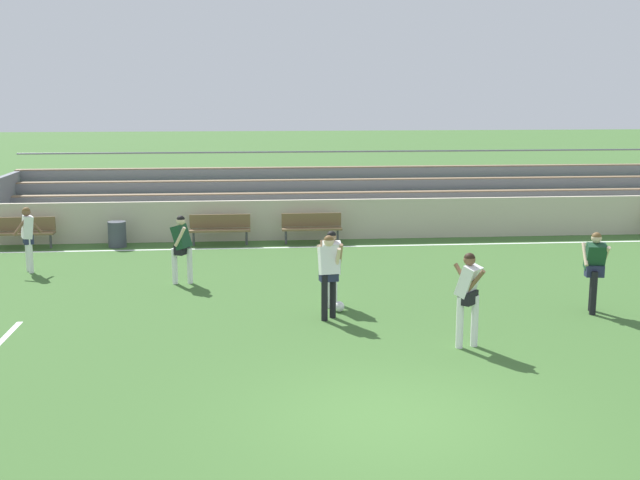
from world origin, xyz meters
TOP-DOWN VIEW (x-y plane):
  - ground_plane at (0.00, 0.00)m, footprint 160.00×160.00m
  - field_line_sideline at (0.00, 12.43)m, footprint 44.00×0.12m
  - sideline_wall at (0.00, 13.65)m, footprint 48.00×0.16m
  - bleacher_stand at (3.10, 16.12)m, footprint 25.85×3.09m
  - bench_centre_sideline at (-8.49, 13.04)m, footprint 1.80×0.40m
  - bench_far_left at (-2.80, 13.04)m, footprint 1.80×0.40m
  - bench_near_bin at (-0.06, 13.04)m, footprint 1.80×0.40m
  - trash_bin at (-5.80, 12.98)m, footprint 0.52×0.52m
  - player_white_challenging at (-0.21, 6.01)m, footprint 0.44×0.58m
  - player_white_dropping_back at (-0.37, 4.98)m, footprint 0.45×0.51m
  - player_white_overlapping at (-7.49, 9.85)m, footprint 0.64×0.50m
  - player_dark_pressing_high at (5.12, 4.96)m, footprint 0.52×0.53m
  - player_white_trailing_run at (1.92, 3.00)m, footprint 0.54×0.70m
  - player_dark_wide_right at (-3.54, 8.26)m, footprint 0.51×0.65m
  - soccer_ball at (-0.10, 5.49)m, footprint 0.22×0.22m

SIDE VIEW (x-z plane):
  - ground_plane at x=0.00m, z-range 0.00..0.00m
  - field_line_sideline at x=0.00m, z-range 0.00..0.01m
  - soccer_ball at x=-0.10m, z-range 0.00..0.22m
  - trash_bin at x=-5.80m, z-range 0.00..0.75m
  - bench_centre_sideline at x=-8.49m, z-range 0.10..1.00m
  - bench_far_left at x=-2.80m, z-range 0.10..1.00m
  - bench_near_bin at x=-0.06m, z-range 0.10..1.00m
  - sideline_wall at x=0.00m, z-range 0.00..1.24m
  - player_white_challenging at x=-0.21m, z-range 0.15..1.77m
  - player_dark_wide_right at x=-3.54m, z-range 0.15..1.80m
  - player_white_overlapping at x=-7.49m, z-range 0.16..1.82m
  - player_dark_pressing_high at x=5.12m, z-range 0.16..1.86m
  - bleacher_stand at x=3.10m, z-range -0.19..2.24m
  - player_white_dropping_back at x=-0.37m, z-range 0.17..1.89m
  - player_white_trailing_run at x=1.92m, z-range 0.17..1.90m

